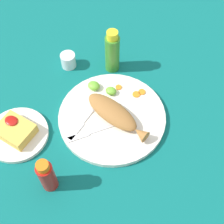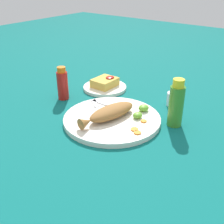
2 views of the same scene
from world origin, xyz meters
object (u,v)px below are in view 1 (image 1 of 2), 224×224
fried_fish (115,114)px  hot_sauce_bottle_red (47,176)px  salt_cup (68,61)px  fork_near (92,132)px  hot_sauce_bottle_green (112,52)px  side_plate_fries (18,134)px  fork_far (84,121)px  main_plate (112,117)px

fried_fish → hot_sauce_bottle_red: hot_sauce_bottle_red is taller
fried_fish → salt_cup: fried_fish is taller
fried_fish → fork_near: fried_fish is taller
salt_cup → fork_near: bearing=139.6°
hot_sauce_bottle_red → hot_sauce_bottle_green: size_ratio=0.81×
fork_near → side_plate_fries: fork_near is taller
fork_far → salt_cup: 0.26m
hot_sauce_bottle_green → salt_cup: size_ratio=3.16×
fork_far → side_plate_fries: bearing=-46.0°
fried_fish → hot_sauce_bottle_red: 0.29m
salt_cup → main_plate: bearing=156.2°
fork_far → hot_sauce_bottle_red: bearing=9.1°
fried_fish → fork_far: fried_fish is taller
fork_far → salt_cup: salt_cup is taller
main_plate → fried_fish: size_ratio=1.44×
hot_sauce_bottle_green → fork_far: bearing=101.2°
main_plate → hot_sauce_bottle_red: hot_sauce_bottle_red is taller
salt_cup → side_plate_fries: salt_cup is taller
hot_sauce_bottle_red → fork_far: bearing=-81.7°
main_plate → fork_near: 0.09m
main_plate → salt_cup: salt_cup is taller
main_plate → side_plate_fries: 0.31m
fried_fish → side_plate_fries: fried_fish is taller
hot_sauce_bottle_green → side_plate_fries: (0.11, 0.40, -0.07)m
fork_far → hot_sauce_bottle_green: bearing=-168.0°
main_plate → hot_sauce_bottle_green: 0.23m
fried_fish → hot_sauce_bottle_red: bearing=91.7°
hot_sauce_bottle_red → salt_cup: 0.46m
fork_near → hot_sauce_bottle_red: hot_sauce_bottle_red is taller
fried_fish → hot_sauce_bottle_green: hot_sauce_bottle_green is taller
fork_far → hot_sauce_bottle_red: hot_sauce_bottle_red is taller
main_plate → fork_near: fork_near is taller
salt_cup → side_plate_fries: bearing=96.3°
salt_cup → hot_sauce_bottle_green: bearing=-151.9°
fork_far → fork_near: bearing=63.5°
fried_fish → fork_near: size_ratio=1.55×
main_plate → hot_sauce_bottle_green: bearing=-58.5°
main_plate → hot_sauce_bottle_green: size_ratio=2.04×
fork_far → hot_sauce_bottle_red: 0.23m
side_plate_fries → fork_near: bearing=-148.2°
side_plate_fries → hot_sauce_bottle_green: bearing=-104.8°
fork_near → hot_sauce_bottle_green: hot_sauce_bottle_green is taller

